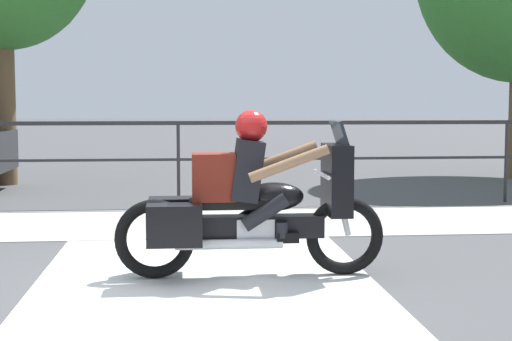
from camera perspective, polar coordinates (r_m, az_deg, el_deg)
ground_plane at (r=6.91m, az=-5.78°, el=-8.28°), size 120.00×120.00×0.00m
sidewalk_band at (r=10.25m, az=-5.67°, el=-3.82°), size 44.00×2.40×0.01m
crosswalk_band at (r=6.72m, az=-3.61°, el=-8.62°), size 2.99×6.00×0.01m
fence_railing at (r=11.79m, az=-5.68°, el=2.26°), size 36.00×0.05×1.28m
motorcycle at (r=7.08m, az=-0.53°, el=-2.38°), size 2.45×0.76×1.51m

